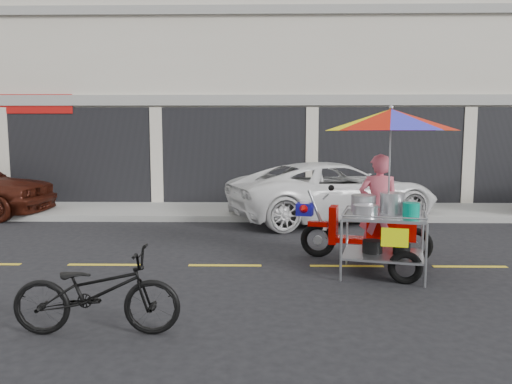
{
  "coord_description": "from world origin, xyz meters",
  "views": [
    {
      "loc": [
        -1.34,
        -7.99,
        2.17
      ],
      "look_at": [
        -1.5,
        0.6,
        1.15
      ],
      "focal_mm": 35.0,
      "sensor_mm": 36.0,
      "label": 1
    }
  ],
  "objects": [
    {
      "name": "white_pickup",
      "position": [
        0.37,
        4.35,
        0.73
      ],
      "size": [
        5.75,
        4.13,
        1.45
      ],
      "primitive_type": "imported",
      "rotation": [
        0.0,
        0.0,
        1.94
      ],
      "color": "white",
      "rests_on": "ground"
    },
    {
      "name": "centerline",
      "position": [
        0.0,
        0.0,
        0.0
      ],
      "size": [
        42.0,
        0.1,
        0.01
      ],
      "primitive_type": "cube",
      "color": "gold",
      "rests_on": "ground"
    },
    {
      "name": "shophouse_block",
      "position": [
        2.82,
        10.59,
        4.24
      ],
      "size": [
        36.0,
        8.11,
        10.4
      ],
      "color": "beige",
      "rests_on": "ground"
    },
    {
      "name": "ground",
      "position": [
        0.0,
        0.0,
        0.0
      ],
      "size": [
        90.0,
        90.0,
        0.0
      ],
      "primitive_type": "plane",
      "color": "black"
    },
    {
      "name": "sidewalk",
      "position": [
        0.0,
        5.5,
        0.07
      ],
      "size": [
        45.0,
        3.0,
        0.15
      ],
      "primitive_type": "cube",
      "color": "gray",
      "rests_on": "ground"
    },
    {
      "name": "food_vendor_rig",
      "position": [
        0.52,
        -0.14,
        1.62
      ],
      "size": [
        2.56,
        2.49,
        2.59
      ],
      "rotation": [
        0.0,
        0.0,
        -0.25
      ],
      "color": "black",
      "rests_on": "ground"
    },
    {
      "name": "near_bicycle",
      "position": [
        -3.15,
        -2.83,
        0.47
      ],
      "size": [
        1.81,
        0.68,
        0.94
      ],
      "primitive_type": "imported",
      "rotation": [
        0.0,
        0.0,
        1.6
      ],
      "color": "black",
      "rests_on": "ground"
    }
  ]
}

